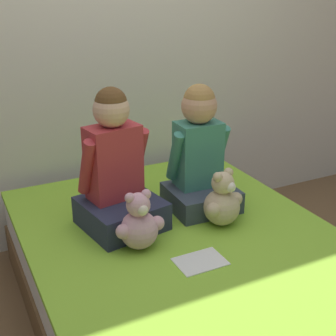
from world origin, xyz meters
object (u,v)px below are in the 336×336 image
Objects in this scene: bed at (193,285)px; teddy_bear_held_by_right_child at (222,202)px; child_on_left at (117,174)px; teddy_bear_held_by_left_child at (139,224)px; sign_card at (200,261)px; child_on_right at (199,156)px.

teddy_bear_held_by_right_child reaches higher than bed.
child_on_left is (-0.23, 0.34, 0.48)m from bed.
teddy_bear_held_by_left_child is at bearing 164.73° from teddy_bear_held_by_right_child.
bed is at bearing -65.52° from child_on_left.
sign_card is (-0.26, -0.24, -0.12)m from teddy_bear_held_by_right_child.
child_on_right is at bearing -9.51° from child_on_left.
child_on_right is (0.45, 0.00, 0.02)m from child_on_left.
teddy_bear_held_by_left_child is (-0.44, -0.25, -0.16)m from child_on_right.
child_on_right reaches higher than teddy_bear_held_by_right_child.
teddy_bear_held_by_left_child is 0.97× the size of teddy_bear_held_by_right_child.
sign_card is (-0.26, -0.47, -0.28)m from child_on_right.
teddy_bear_held_by_left_child is at bearing -98.47° from child_on_left.
child_on_right is at bearing 57.39° from bed.
sign_card is at bearing -77.86° from child_on_left.
child_on_right is 2.35× the size of teddy_bear_held_by_left_child.
child_on_left is 1.04× the size of child_on_right.
teddy_bear_held_by_right_child is (-0.00, -0.23, -0.16)m from child_on_right.
teddy_bear_held_by_right_child reaches higher than sign_card.
child_on_left reaches higher than teddy_bear_held_by_right_child.
teddy_bear_held_by_left_child reaches higher than bed.
bed is 3.07× the size of child_on_right.
bed is 0.42m from teddy_bear_held_by_right_child.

